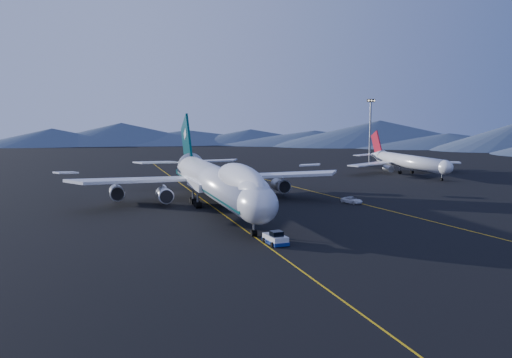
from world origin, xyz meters
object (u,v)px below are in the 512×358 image
object	(u,v)px
second_jet	(407,161)
service_van	(352,200)
floodlight_mast	(370,132)
boeing_747	(216,181)
pushback_tug	(275,240)

from	to	relation	value
second_jet	service_van	distance (m)	63.35
second_jet	floodlight_mast	distance (m)	27.26
boeing_747	service_van	xyz separation A→B (m)	(30.00, -1.80, -5.11)
boeing_747	second_jet	size ratio (longest dim) A/B	1.57
second_jet	floodlight_mast	world-z (taller)	floodlight_mast
pushback_tug	floodlight_mast	world-z (taller)	floodlight_mast
pushback_tug	second_jet	size ratio (longest dim) A/B	0.11
second_jet	service_van	xyz separation A→B (m)	(-42.79, -46.59, -3.25)
second_jet	floodlight_mast	size ratio (longest dim) A/B	1.92
floodlight_mast	pushback_tug	bearing A→B (deg)	-124.89
pushback_tug	floodlight_mast	xyz separation A→B (m)	(72.02, 103.27, 11.50)
service_van	boeing_747	bearing A→B (deg)	154.64
boeing_747	second_jet	world-z (taller)	boeing_747
pushback_tug	service_van	world-z (taller)	pushback_tug
pushback_tug	second_jet	xyz separation A→B (m)	(71.17, 77.29, 3.29)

